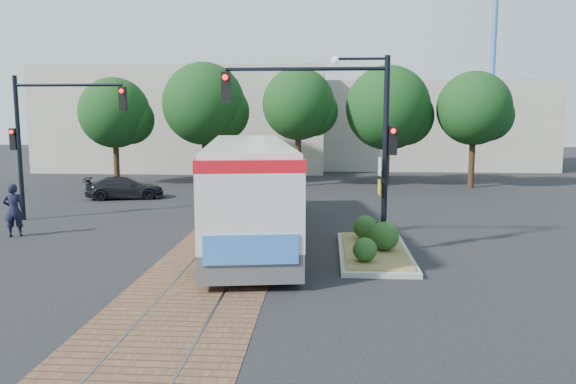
% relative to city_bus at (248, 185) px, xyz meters
% --- Properties ---
extents(ground, '(120.00, 120.00, 0.00)m').
position_rel_city_bus_xyz_m(ground, '(-0.47, -1.31, -1.93)').
color(ground, black).
rests_on(ground, ground).
extents(trackbed, '(3.60, 40.00, 0.02)m').
position_rel_city_bus_xyz_m(trackbed, '(-0.47, 2.69, -1.92)').
color(trackbed, brown).
rests_on(trackbed, ground).
extents(tree_row, '(26.40, 5.60, 7.67)m').
position_rel_city_bus_xyz_m(tree_row, '(0.74, 15.11, 2.92)').
color(tree_row, '#382314').
rests_on(tree_row, ground).
extents(warehouses, '(40.00, 13.00, 8.00)m').
position_rel_city_bus_xyz_m(warehouses, '(-1.00, 27.44, 1.89)').
color(warehouses, '#ADA899').
rests_on(warehouses, ground).
extents(crane, '(8.00, 0.50, 18.00)m').
position_rel_city_bus_xyz_m(crane, '(17.53, 32.69, 8.96)').
color(crane, '#3F72B2').
rests_on(crane, ground).
extents(city_bus, '(4.63, 13.17, 3.46)m').
position_rel_city_bus_xyz_m(city_bus, '(0.00, 0.00, 0.00)').
color(city_bus, '#49494C').
rests_on(city_bus, ground).
extents(traffic_island, '(2.20, 5.20, 1.13)m').
position_rel_city_bus_xyz_m(traffic_island, '(4.35, -2.20, -1.60)').
color(traffic_island, gray).
rests_on(traffic_island, ground).
extents(signal_pole_main, '(5.49, 0.46, 6.00)m').
position_rel_city_bus_xyz_m(signal_pole_main, '(3.39, -2.11, 2.23)').
color(signal_pole_main, black).
rests_on(signal_pole_main, ground).
extents(signal_pole_left, '(4.99, 0.34, 6.00)m').
position_rel_city_bus_xyz_m(signal_pole_left, '(-8.84, 2.69, 1.94)').
color(signal_pole_left, black).
rests_on(signal_pole_left, ground).
extents(officer, '(0.82, 0.67, 1.95)m').
position_rel_city_bus_xyz_m(officer, '(-8.53, -0.48, -0.95)').
color(officer, black).
rests_on(officer, ground).
extents(parked_car, '(4.31, 2.59, 1.17)m').
position_rel_city_bus_xyz_m(parked_car, '(-7.83, 8.85, -1.34)').
color(parked_car, black).
rests_on(parked_car, ground).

